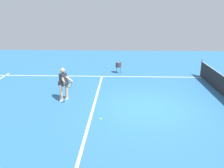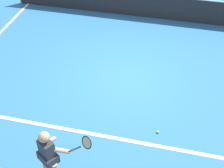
{
  "view_description": "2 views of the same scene",
  "coord_description": "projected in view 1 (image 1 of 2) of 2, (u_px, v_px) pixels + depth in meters",
  "views": [
    {
      "loc": [
        9.81,
        -1.16,
        4.19
      ],
      "look_at": [
        -0.75,
        -1.55,
        0.83
      ],
      "focal_mm": 39.17,
      "sensor_mm": 36.0,
      "label": 1
    },
    {
      "loc": [
        1.34,
        -7.21,
        5.98
      ],
      "look_at": [
        -0.06,
        -1.33,
        0.84
      ],
      "focal_mm": 50.6,
      "sensor_mm": 36.0,
      "label": 2
    }
  ],
  "objects": [
    {
      "name": "service_line_marking",
      "position": [
        93.0,
        107.0,
        10.65
      ],
      "size": [
        9.8,
        0.1,
        0.01
      ],
      "primitive_type": "cube",
      "color": "white",
      "rests_on": "ground"
    },
    {
      "name": "ball_hopper",
      "position": [
        118.0,
        65.0,
        15.92
      ],
      "size": [
        0.36,
        0.36,
        0.74
      ],
      "color": "#333338",
      "rests_on": "ground"
    },
    {
      "name": "sideline_left_marking",
      "position": [
        139.0,
        77.0,
        15.23
      ],
      "size": [
        0.1,
        19.97,
        0.01
      ],
      "primitive_type": "cube",
      "color": "white",
      "rests_on": "ground"
    },
    {
      "name": "ground_plane",
      "position": [
        147.0,
        108.0,
        10.57
      ],
      "size": [
        28.57,
        28.57,
        0.0
      ],
      "primitive_type": "plane",
      "color": "teal"
    },
    {
      "name": "tennis_ball_near",
      "position": [
        101.0,
        119.0,
        9.44
      ],
      "size": [
        0.07,
        0.07,
        0.07
      ],
      "primitive_type": "sphere",
      "color": "#D1E533",
      "rests_on": "ground"
    },
    {
      "name": "tennis_player",
      "position": [
        64.0,
        83.0,
        11.16
      ],
      "size": [
        1.08,
        0.78,
        1.55
      ],
      "color": "tan",
      "rests_on": "ground"
    }
  ]
}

